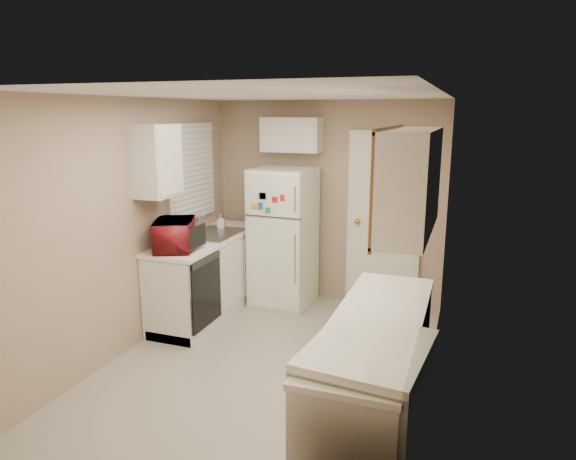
% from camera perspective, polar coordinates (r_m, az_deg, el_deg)
% --- Properties ---
extents(floor, '(3.80, 3.80, 0.00)m').
position_cam_1_polar(floor, '(4.91, -2.04, -14.48)').
color(floor, '#B9B29F').
rests_on(floor, ground).
extents(ceiling, '(3.80, 3.80, 0.00)m').
position_cam_1_polar(ceiling, '(4.36, -2.30, 14.80)').
color(ceiling, white).
rests_on(ceiling, floor).
extents(wall_left, '(3.80, 3.80, 0.00)m').
position_cam_1_polar(wall_left, '(5.16, -16.75, 0.55)').
color(wall_left, tan).
rests_on(wall_left, floor).
extents(wall_right, '(3.80, 3.80, 0.00)m').
position_cam_1_polar(wall_right, '(4.18, 15.96, -2.24)').
color(wall_right, tan).
rests_on(wall_right, floor).
extents(wall_back, '(2.80, 2.80, 0.00)m').
position_cam_1_polar(wall_back, '(6.25, 4.35, 3.16)').
color(wall_back, tan).
rests_on(wall_back, floor).
extents(wall_front, '(2.80, 2.80, 0.00)m').
position_cam_1_polar(wall_front, '(2.89, -16.54, -9.13)').
color(wall_front, tan).
rests_on(wall_front, floor).
extents(left_counter, '(0.60, 1.80, 0.90)m').
position_cam_1_polar(left_counter, '(5.92, -8.77, -4.98)').
color(left_counter, silver).
rests_on(left_counter, floor).
extents(dishwasher, '(0.03, 0.58, 0.72)m').
position_cam_1_polar(dishwasher, '(5.28, -9.11, -6.78)').
color(dishwasher, black).
rests_on(dishwasher, floor).
extents(sink, '(0.54, 0.74, 0.16)m').
position_cam_1_polar(sink, '(5.94, -8.22, -0.80)').
color(sink, gray).
rests_on(sink, left_counter).
extents(microwave, '(0.62, 0.50, 0.36)m').
position_cam_1_polar(microwave, '(5.30, -12.48, -0.54)').
color(microwave, maroon).
rests_on(microwave, left_counter).
extents(soap_bottle, '(0.10, 0.10, 0.17)m').
position_cam_1_polar(soap_bottle, '(6.17, -7.47, 1.08)').
color(soap_bottle, white).
rests_on(soap_bottle, left_counter).
extents(window_blinds, '(0.10, 0.98, 1.08)m').
position_cam_1_polar(window_blinds, '(5.94, -10.68, 6.36)').
color(window_blinds, silver).
rests_on(window_blinds, wall_left).
extents(upper_cabinet_left, '(0.30, 0.45, 0.70)m').
position_cam_1_polar(upper_cabinet_left, '(5.16, -14.38, 7.45)').
color(upper_cabinet_left, silver).
rests_on(upper_cabinet_left, wall_left).
extents(refrigerator, '(0.70, 0.68, 1.63)m').
position_cam_1_polar(refrigerator, '(6.07, -0.50, -0.80)').
color(refrigerator, white).
rests_on(refrigerator, floor).
extents(cabinet_over_fridge, '(0.70, 0.30, 0.40)m').
position_cam_1_polar(cabinet_over_fridge, '(6.14, 0.44, 10.54)').
color(cabinet_over_fridge, silver).
rests_on(cabinet_over_fridge, wall_back).
extents(interior_door, '(0.86, 0.06, 2.08)m').
position_cam_1_polar(interior_door, '(6.10, 10.58, 1.01)').
color(interior_door, white).
rests_on(interior_door, floor).
extents(right_counter, '(0.60, 2.00, 0.90)m').
position_cam_1_polar(right_counter, '(3.75, 9.52, -16.13)').
color(right_counter, silver).
rests_on(right_counter, floor).
extents(stove, '(0.73, 0.87, 0.97)m').
position_cam_1_polar(stove, '(3.26, 8.60, -20.19)').
color(stove, white).
rests_on(stove, floor).
extents(upper_cabinet_right, '(0.30, 1.20, 0.70)m').
position_cam_1_polar(upper_cabinet_right, '(3.59, 13.57, 5.23)').
color(upper_cabinet_right, silver).
rests_on(upper_cabinet_right, wall_right).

